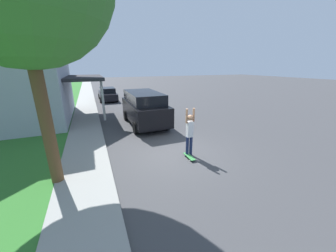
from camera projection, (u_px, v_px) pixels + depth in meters
ground_plane at (173, 153)px, 8.29m from camera, size 120.00×120.00×0.00m
lawn at (2, 133)px, 10.65m from camera, size 10.00×80.00×0.08m
sidewalk at (86, 124)px, 12.25m from camera, size 1.80×80.00×0.10m
suv_parked at (144, 107)px, 12.07m from camera, size 2.18×4.88×2.11m
car_down_street at (108, 94)px, 20.90m from camera, size 1.88×4.46×1.39m
skateboarder at (190, 132)px, 7.77m from camera, size 0.41×0.24×2.07m
skateboard at (189, 156)px, 7.83m from camera, size 0.23×0.76×0.10m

